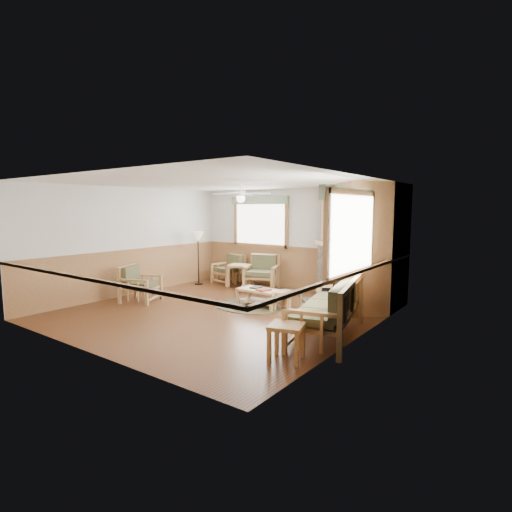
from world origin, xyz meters
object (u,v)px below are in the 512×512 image
Objects in this scene: armchair_left at (140,284)px; end_table_sofa at (286,342)px; armchair_back_right at (262,273)px; floor_lamp_left at (198,258)px; floor_lamp_right at (334,282)px; armchair_back_left at (228,269)px; sofa at (327,308)px; coffee_table at (260,298)px; end_table_chairs at (239,275)px; footstool at (287,301)px.

end_table_sofa is (4.69, -1.09, -0.16)m from armchair_left.
floor_lamp_left is (-1.91, -0.44, 0.30)m from armchair_back_right.
end_table_sofa is (3.19, -3.87, -0.20)m from armchair_back_right.
floor_lamp_right is (-0.30, 2.18, 0.51)m from end_table_sofa.
floor_lamp_left is at bearing 165.31° from floor_lamp_right.
armchair_back_right reaches higher than armchair_back_left.
end_table_sofa is at bearing -125.51° from armchair_left.
floor_lamp_right is (-0.30, 0.86, 0.27)m from sofa.
armchair_back_left is 2.92m from coffee_table.
floor_lamp_left is (-0.60, -0.62, 0.34)m from armchair_back_left.
sofa is 3.52× the size of end_table_chairs.
floor_lamp_left reaches higher than armchair_left.
floor_lamp_left reaches higher than footstool.
sofa is 2.59× the size of armchair_left.
floor_lamp_left is (-2.95, 1.10, 0.56)m from coffee_table.
end_table_sofa is at bearing -82.14° from floor_lamp_right.
armchair_back_left is 6.05m from end_table_sofa.
sofa is 5.27m from armchair_back_left.
floor_lamp_right is at bearing -174.40° from sofa.
floor_lamp_right reaches higher than floor_lamp_left.
floor_lamp_left is at bearing 159.95° from coffee_table.
armchair_left is at bearing 166.91° from end_table_sofa.
armchair_back_right is 0.60× the size of floor_lamp_right.
end_table_sofa is at bearing -33.96° from floor_lamp_left.
floor_lamp_left reaches higher than sofa.
sofa is at bearing -20.92° from armchair_back_left.
coffee_table is 1.60× the size of end_table_chairs.
sofa is 1.33m from end_table_sofa.
armchair_back_left reaches higher than coffee_table.
floor_lamp_right reaches higher than footstool.
floor_lamp_left is (-3.62, 1.02, 0.56)m from footstool.
armchair_left is 0.85× the size of coffee_table.
floor_lamp_right reaches higher than end_table_chairs.
floor_lamp_right is at bearing -11.28° from footstool.
floor_lamp_right is (3.66, -1.71, 0.47)m from end_table_chairs.
coffee_table is 0.64× the size of floor_lamp_right.
end_table_chairs is (0.54, -0.17, -0.11)m from armchair_back_left.
floor_lamp_right reaches higher than sofa.
floor_lamp_left reaches higher than armchair_back_left.
floor_lamp_left is 0.98× the size of floor_lamp_right.
armchair_back_right is 1.10× the size of armchair_left.
sofa is at bearing -59.13° from armchair_back_right.
coffee_table is (-2.15, 1.02, -0.30)m from sofa.
armchair_back_left is 0.55× the size of floor_lamp_left.
floor_lamp_left is at bearing -158.54° from end_table_chairs.
armchair_back_left is 2.97m from armchair_left.
armchair_back_right reaches higher than end_table_chairs.
armchair_left is at bearing -80.08° from floor_lamp_left.
sofa is at bearing -32.98° from end_table_chairs.
coffee_table is at bearing -173.61° from footstool.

